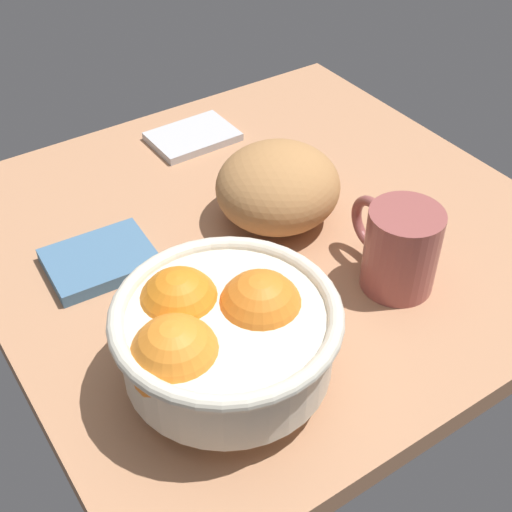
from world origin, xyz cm
name	(u,v)px	position (x,y,z in cm)	size (l,w,h in cm)	color
ground_plane	(266,237)	(0.00, 0.00, -1.50)	(67.93, 66.99, 3.00)	tan
fruit_bowl	(221,334)	(-17.31, -17.77, 6.83)	(21.39, 21.39, 11.97)	beige
bread_loaf	(278,187)	(2.19, 0.68, 4.98)	(15.60, 15.13, 9.96)	#B47C48
napkin_folded	(193,137)	(2.81, 23.23, 0.57)	(12.23, 8.69, 1.14)	#BBBBBF
napkin_spare	(100,260)	(-20.14, 4.84, 0.79)	(12.16, 9.49, 1.59)	#476E92
mug	(399,248)	(6.50, -16.28, 5.00)	(8.22, 12.84, 10.00)	#9A4D49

